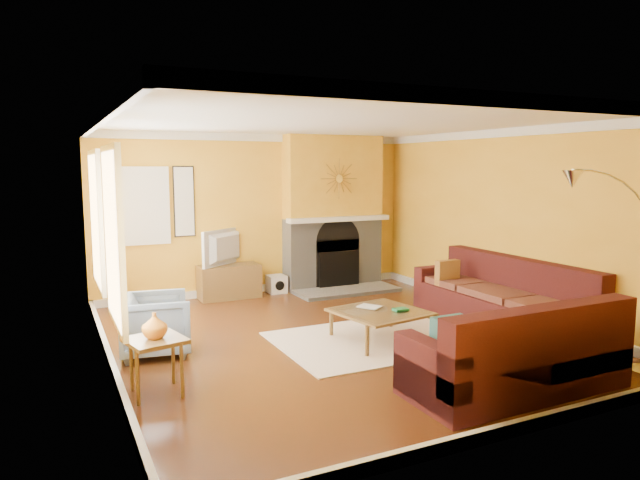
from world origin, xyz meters
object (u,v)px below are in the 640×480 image
coffee_table (380,326)px  armchair (155,324)px  side_table (156,366)px  media_console (229,281)px  arc_lamp (616,280)px  sectional_sofa (458,308)px

coffee_table → armchair: armchair is taller
armchair → side_table: bearing=178.8°
media_console → arc_lamp: arc_lamp is taller
arc_lamp → armchair: bearing=143.5°
coffee_table → arc_lamp: bearing=-58.9°
media_console → side_table: bearing=-116.6°
side_table → arc_lamp: bearing=-22.4°
arc_lamp → coffee_table: bearing=121.1°
sectional_sofa → media_console: sectional_sofa is taller
armchair → sectional_sofa: bearing=-101.1°
sectional_sofa → armchair: bearing=160.6°
arc_lamp → media_console: bearing=113.7°
sectional_sofa → media_console: (-1.80, 3.60, -0.17)m
sectional_sofa → armchair: 3.61m
coffee_table → armchair: (-2.60, 0.70, 0.16)m
armchair → coffee_table: bearing=-96.8°
sectional_sofa → side_table: (-3.60, 0.00, -0.17)m
media_console → armchair: armchair is taller
armchair → arc_lamp: size_ratio=0.37×
side_table → arc_lamp: (4.12, -1.70, 0.79)m
media_console → side_table: same height
media_console → arc_lamp: bearing=-66.3°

